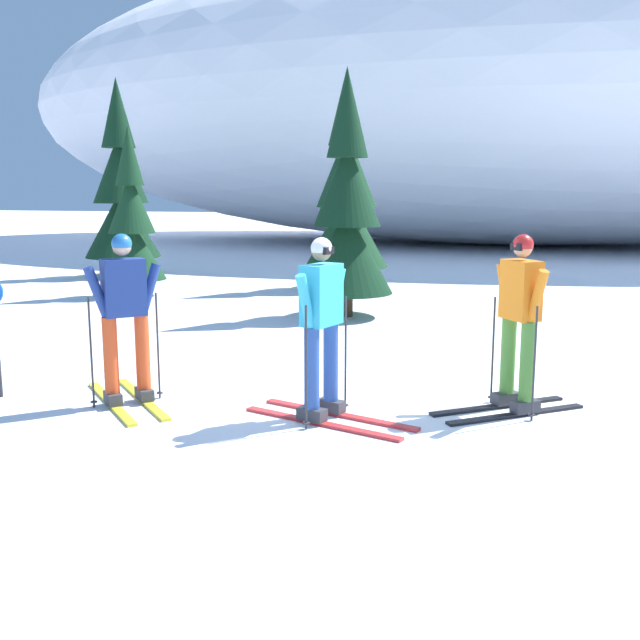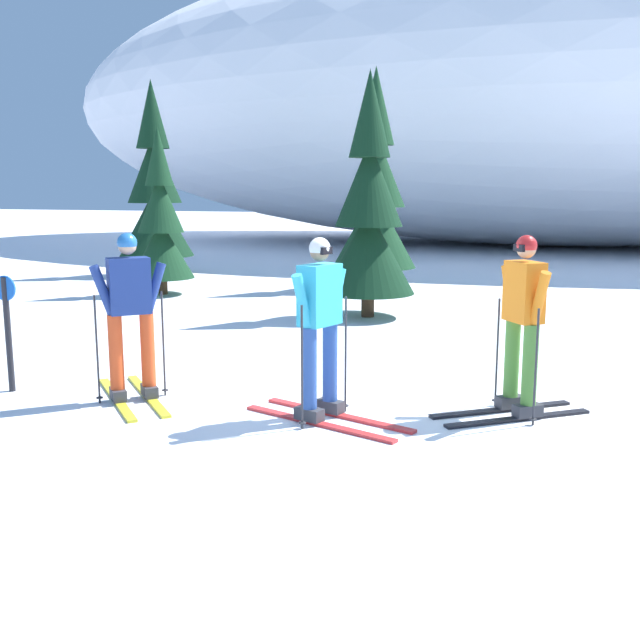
{
  "view_description": "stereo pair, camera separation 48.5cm",
  "coord_description": "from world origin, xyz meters",
  "px_view_note": "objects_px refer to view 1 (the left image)",
  "views": [
    {
      "loc": [
        1.96,
        -7.59,
        2.25
      ],
      "look_at": [
        0.1,
        -0.56,
        0.95
      ],
      "focal_mm": 41.33,
      "sensor_mm": 36.0,
      "label": 1
    },
    {
      "loc": [
        2.42,
        -7.45,
        2.25
      ],
      "look_at": [
        0.1,
        -0.56,
        0.95
      ],
      "focal_mm": 41.33,
      "sensor_mm": 36.0,
      "label": 2
    }
  ],
  "objects_px": {
    "skier_navy_jacket": "(125,316)",
    "pine_tree_center_right": "(347,198)",
    "skier_cyan_jacket": "(322,325)",
    "skier_orange_jacket": "(519,320)",
    "pine_tree_far_right": "(347,216)",
    "pine_tree_center_left": "(132,226)",
    "pine_tree_far_left": "(121,195)"
  },
  "relations": [
    {
      "from": "skier_cyan_jacket",
      "to": "pine_tree_far_right",
      "type": "distance_m",
      "value": 6.04
    },
    {
      "from": "skier_navy_jacket",
      "to": "skier_cyan_jacket",
      "type": "distance_m",
      "value": 2.11
    },
    {
      "from": "skier_cyan_jacket",
      "to": "pine_tree_center_right",
      "type": "distance_m",
      "value": 9.83
    },
    {
      "from": "skier_cyan_jacket",
      "to": "pine_tree_far_right",
      "type": "bearing_deg",
      "value": 100.48
    },
    {
      "from": "pine_tree_center_left",
      "to": "pine_tree_far_right",
      "type": "distance_m",
      "value": 5.11
    },
    {
      "from": "skier_navy_jacket",
      "to": "pine_tree_far_left",
      "type": "distance_m",
      "value": 12.07
    },
    {
      "from": "pine_tree_center_right",
      "to": "pine_tree_far_right",
      "type": "distance_m",
      "value": 3.79
    },
    {
      "from": "pine_tree_far_left",
      "to": "pine_tree_far_right",
      "type": "xyz_separation_m",
      "value": [
        6.97,
        -4.53,
        -0.32
      ]
    },
    {
      "from": "skier_orange_jacket",
      "to": "pine_tree_center_right",
      "type": "height_order",
      "value": "pine_tree_center_right"
    },
    {
      "from": "skier_cyan_jacket",
      "to": "pine_tree_center_right",
      "type": "bearing_deg",
      "value": 101.42
    },
    {
      "from": "pine_tree_center_left",
      "to": "pine_tree_far_left",
      "type": "bearing_deg",
      "value": 122.64
    },
    {
      "from": "skier_cyan_jacket",
      "to": "pine_tree_center_left",
      "type": "height_order",
      "value": "pine_tree_center_left"
    },
    {
      "from": "pine_tree_center_left",
      "to": "pine_tree_center_right",
      "type": "distance_m",
      "value": 4.75
    },
    {
      "from": "skier_orange_jacket",
      "to": "pine_tree_center_left",
      "type": "relative_size",
      "value": 0.51
    },
    {
      "from": "skier_orange_jacket",
      "to": "skier_cyan_jacket",
      "type": "bearing_deg",
      "value": -157.47
    },
    {
      "from": "skier_navy_jacket",
      "to": "pine_tree_center_right",
      "type": "distance_m",
      "value": 9.67
    },
    {
      "from": "pine_tree_center_left",
      "to": "pine_tree_far_right",
      "type": "height_order",
      "value": "pine_tree_far_right"
    },
    {
      "from": "pine_tree_center_left",
      "to": "pine_tree_center_right",
      "type": "bearing_deg",
      "value": 29.97
    },
    {
      "from": "skier_orange_jacket",
      "to": "pine_tree_far_right",
      "type": "distance_m",
      "value": 5.96
    },
    {
      "from": "skier_cyan_jacket",
      "to": "pine_tree_center_right",
      "type": "height_order",
      "value": "pine_tree_center_right"
    },
    {
      "from": "pine_tree_far_left",
      "to": "pine_tree_far_right",
      "type": "relative_size",
      "value": 1.18
    },
    {
      "from": "skier_navy_jacket",
      "to": "pine_tree_far_left",
      "type": "bearing_deg",
      "value": 119.67
    },
    {
      "from": "pine_tree_center_left",
      "to": "skier_navy_jacket",
      "type": "bearing_deg",
      "value": -61.69
    },
    {
      "from": "skier_orange_jacket",
      "to": "pine_tree_center_right",
      "type": "xyz_separation_m",
      "value": [
        -3.78,
        8.81,
        1.1
      ]
    },
    {
      "from": "pine_tree_far_right",
      "to": "skier_cyan_jacket",
      "type": "bearing_deg",
      "value": -79.52
    },
    {
      "from": "skier_orange_jacket",
      "to": "pine_tree_center_right",
      "type": "distance_m",
      "value": 9.65
    },
    {
      "from": "skier_navy_jacket",
      "to": "skier_cyan_jacket",
      "type": "relative_size",
      "value": 0.99
    },
    {
      "from": "skier_orange_jacket",
      "to": "pine_tree_center_left",
      "type": "height_order",
      "value": "pine_tree_center_left"
    },
    {
      "from": "skier_orange_jacket",
      "to": "pine_tree_far_left",
      "type": "height_order",
      "value": "pine_tree_far_left"
    },
    {
      "from": "skier_cyan_jacket",
      "to": "pine_tree_center_right",
      "type": "xyz_separation_m",
      "value": [
        -1.93,
        9.57,
        1.1
      ]
    },
    {
      "from": "skier_navy_jacket",
      "to": "skier_cyan_jacket",
      "type": "height_order",
      "value": "skier_navy_jacket"
    },
    {
      "from": "pine_tree_center_left",
      "to": "skier_cyan_jacket",
      "type": "bearing_deg",
      "value": -50.19
    }
  ]
}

